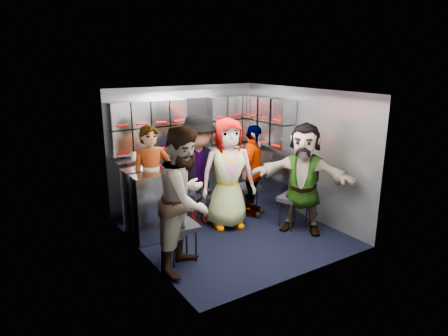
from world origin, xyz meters
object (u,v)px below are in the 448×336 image
jump_seat_center (222,200)px  jump_seat_mid_right (246,189)px  jump_seat_near_right (294,200)px  attendant_arc_a (186,199)px  attendant_arc_d (253,171)px  jump_seat_mid_left (194,194)px  jump_seat_near_left (180,229)px  attendant_arc_b (199,170)px  attendant_arc_e (303,179)px  attendant_standing (152,180)px  attendant_arc_c (228,174)px

jump_seat_center → jump_seat_mid_right: jump_seat_mid_right is taller
jump_seat_mid_right → jump_seat_near_right: 0.96m
attendant_arc_a → attendant_arc_d: size_ratio=1.18×
jump_seat_mid_left → jump_seat_near_left: bearing=-125.8°
jump_seat_mid_left → jump_seat_near_right: (1.16, -1.08, 0.01)m
attendant_arc_a → attendant_arc_b: (0.80, 1.11, -0.02)m
jump_seat_near_right → attendant_arc_e: attendant_arc_e is taller
attendant_arc_b → attendant_arc_d: 0.94m
jump_seat_center → attendant_standing: size_ratio=0.29×
attendant_arc_d → jump_seat_mid_left: bearing=123.3°
jump_seat_near_right → attendant_arc_d: attendant_arc_d is taller
jump_seat_near_left → attendant_arc_e: size_ratio=0.30×
attendant_arc_c → attendant_arc_d: attendant_arc_c is taller
jump_seat_center → jump_seat_mid_right: size_ratio=1.03×
jump_seat_near_left → attendant_arc_c: 1.33m
jump_seat_center → attendant_arc_e: bearing=-47.7°
jump_seat_mid_right → attendant_arc_e: size_ratio=0.28×
attendant_standing → attendant_arc_e: size_ratio=0.98×
attendant_arc_e → attendant_arc_d: bearing=157.4°
jump_seat_near_left → attendant_arc_c: bearing=28.1°
jump_seat_near_left → attendant_arc_b: (0.80, 0.93, 0.43)m
jump_seat_near_right → attendant_arc_c: size_ratio=0.32×
attendant_arc_a → jump_seat_mid_left: bearing=18.6°
jump_seat_center → jump_seat_mid_right: bearing=16.5°
jump_seat_near_left → attendant_arc_a: attendant_arc_a is taller
jump_seat_mid_left → attendant_arc_a: size_ratio=0.30×
jump_seat_mid_left → attendant_arc_d: attendant_arc_d is taller
jump_seat_mid_left → attendant_arc_e: (1.16, -1.26, 0.40)m
jump_seat_near_left → attendant_arc_c: attendant_arc_c is taller
attendant_arc_c → attendant_arc_e: (0.84, -0.75, -0.02)m
jump_seat_mid_right → jump_seat_near_right: jump_seat_near_right is taller
jump_seat_near_right → attendant_arc_a: 2.02m
jump_seat_near_right → attendant_arc_d: 0.84m
attendant_arc_b → jump_seat_mid_right: bearing=8.6°
jump_seat_mid_left → jump_seat_center: 0.46m
jump_seat_mid_left → attendant_arc_d: 1.03m
jump_seat_near_right → attendant_arc_e: bearing=-90.0°
jump_seat_center → attendant_standing: 1.16m
jump_seat_near_right → attendant_arc_b: bearing=142.2°
jump_seat_center → attendant_arc_a: (-1.12, -0.96, 0.52)m
jump_seat_center → jump_seat_mid_right: (0.60, 0.18, 0.02)m
jump_seat_mid_left → attendant_arc_e: attendant_arc_e is taller
jump_seat_near_right → attendant_arc_d: bearing=107.9°
jump_seat_near_left → jump_seat_near_right: jump_seat_near_right is taller
jump_seat_center → attendant_arc_e: 1.33m
attendant_arc_a → jump_seat_near_right: bearing=-33.4°
jump_seat_center → attendant_arc_d: attendant_arc_d is taller
attendant_arc_a → attendant_arc_e: size_ratio=1.08×
jump_seat_near_left → jump_seat_near_right: 1.96m
attendant_arc_c → attendant_standing: bearing=174.7°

